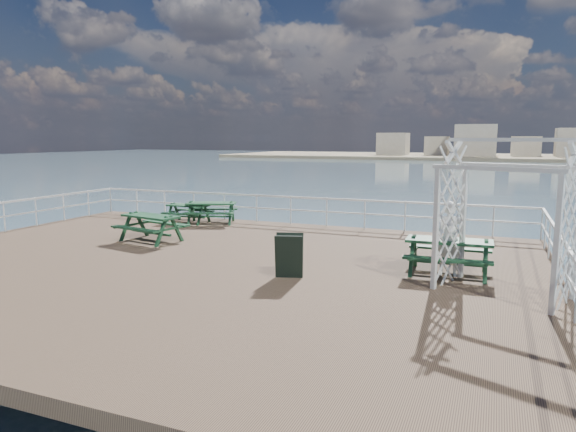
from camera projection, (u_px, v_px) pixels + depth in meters
The scene contains 10 objects.
ground at pixel (197, 268), 13.88m from camera, with size 18.00×14.00×0.30m, color brown.
sea_backdrop at pixel (519, 153), 132.06m from camera, with size 300.00×300.00×9.20m.
railing at pixel (238, 217), 16.10m from camera, with size 17.77×13.76×1.10m.
picnic_table_a at pixel (188, 210), 20.33m from camera, with size 1.70×1.39×0.81m.
picnic_table_b at pixel (211, 208), 20.18m from camera, with size 2.33×2.11×0.93m.
picnic_table_c at pixel (449, 249), 12.55m from camera, with size 2.09×1.71×0.99m.
picnic_table_d at pixel (151, 222), 16.64m from camera, with size 2.26×1.96×0.97m.
trellis_arbor at pixel (505, 226), 10.84m from camera, with size 3.01×2.31×3.33m.
sandwich_board at pixel (289, 256), 12.27m from camera, with size 0.77×0.66×1.08m.
person at pixel (450, 239), 12.43m from camera, with size 0.66×0.44×1.82m, color white.
Camera 1 is at (7.38, -11.59, 3.32)m, focal length 32.00 mm.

